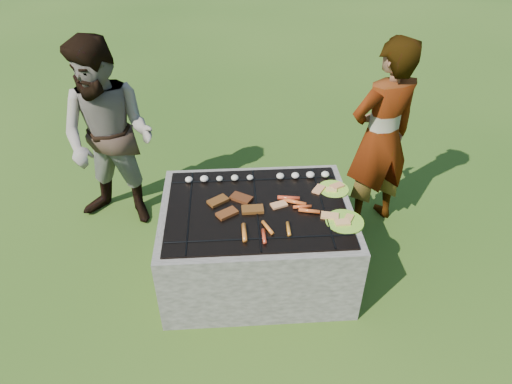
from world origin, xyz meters
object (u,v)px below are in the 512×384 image
fire_pit (256,243)px  plate_near (345,222)px  cook (381,138)px  bystander (109,138)px  plate_far (333,189)px

fire_pit → plate_near: plate_near is taller
cook → bystander: (-2.08, 0.14, -0.01)m
fire_pit → plate_far: 0.67m
plate_far → cook: bearing=42.8°
cook → bystander: cook is taller
cook → fire_pit: bearing=10.6°
plate_far → plate_near: same height
fire_pit → cook: 1.25m
cook → bystander: 2.08m
plate_near → bystander: 1.88m
bystander → fire_pit: bearing=-16.5°
plate_far → fire_pit: bearing=-162.8°
cook → plate_far: bearing=23.4°
bystander → plate_far: bearing=-1.3°
fire_pit → plate_far: plate_far is taller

